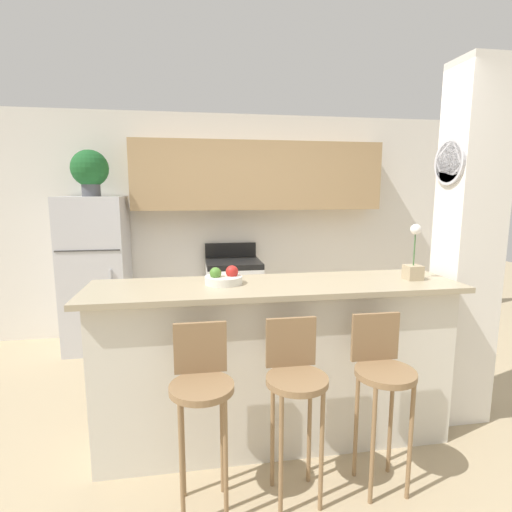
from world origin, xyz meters
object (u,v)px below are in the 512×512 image
Objects in this scene: refrigerator at (97,274)px; stove_range at (234,299)px; bar_stool_left at (202,390)px; potted_plant_on_fridge at (90,170)px; bar_stool_right at (382,376)px; bar_stool_mid at (295,383)px; orchid_vase at (414,262)px; fruit_bowl at (224,278)px.

refrigerator reaches higher than stove_range.
bar_stool_left is at bearing -66.91° from refrigerator.
bar_stool_right is at bearing -50.03° from potted_plant_on_fridge.
bar_stool_left is 1.00m from bar_stool_right.
stove_range is (1.46, 0.02, -0.35)m from refrigerator.
orchid_vase is (0.94, 0.49, 0.55)m from bar_stool_mid.
bar_stool_mid is at bearing 0.00° from bar_stool_left.
bar_stool_mid is at bearing -57.70° from potted_plant_on_fridge.
bar_stool_mid is 4.06× the size of fruit_bowl.
stove_range is at bearing 0.68° from potted_plant_on_fridge.
bar_stool_mid is (1.53, -2.43, -0.15)m from refrigerator.
stove_range is 2.28× the size of potted_plant_on_fridge.
bar_stool_left is (-0.43, -2.44, 0.20)m from stove_range.
potted_plant_on_fridge reaches higher than orchid_vase.
orchid_vase is at bearing -62.64° from stove_range.
orchid_vase is at bearing 47.75° from bar_stool_right.
orchid_vase is (1.01, -1.96, 0.74)m from stove_range.
bar_stool_mid is at bearing -59.75° from fruit_bowl.
fruit_bowl is (1.20, -1.86, 0.31)m from refrigerator.
bar_stool_left is (1.03, -2.43, -0.15)m from refrigerator.
bar_stool_mid is at bearing -57.70° from refrigerator.
bar_stool_right is at bearing 0.00° from bar_stool_left.
bar_stool_right is 2.64× the size of orchid_vase.
fruit_bowl is (0.17, 0.57, 0.47)m from bar_stool_left.
fruit_bowl is (-0.83, 0.57, 0.47)m from bar_stool_right.
fruit_bowl is at bearing 120.25° from bar_stool_mid.
fruit_bowl is (1.20, -1.86, -0.77)m from potted_plant_on_fridge.
stove_range is at bearing 117.36° from orchid_vase.
bar_stool_left is 1.00× the size of bar_stool_right.
refrigerator is at bearing 113.09° from bar_stool_left.
potted_plant_on_fridge is 2.34m from fruit_bowl.
fruit_bowl reaches higher than bar_stool_right.
bar_stool_left is at bearing -106.60° from fruit_bowl.
bar_stool_left is 2.10× the size of potted_plant_on_fridge.
refrigerator is at bearing 122.91° from fruit_bowl.
bar_stool_mid is 2.10× the size of potted_plant_on_fridge.
stove_range is 1.08× the size of bar_stool_left.
stove_range reaches higher than bar_stool_right.
potted_plant_on_fridge is at bearing 113.09° from bar_stool_left.
fruit_bowl is (-1.27, 0.08, -0.08)m from orchid_vase.
orchid_vase reaches higher than bar_stool_mid.
potted_plant_on_fridge is (-2.03, 2.43, 1.23)m from bar_stool_right.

